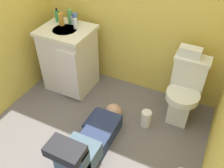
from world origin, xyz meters
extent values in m
cube|color=slate|center=(0.00, 0.00, -0.02)|extent=(2.75, 3.17, 0.04)
cube|color=silver|center=(0.76, 0.75, 0.19)|extent=(0.22, 0.30, 0.38)
cylinder|color=silver|center=(0.76, 0.69, 0.38)|extent=(0.35, 0.35, 0.08)
cube|color=silver|center=(0.76, 0.88, 0.55)|extent=(0.34, 0.17, 0.34)
cube|color=silver|center=(0.76, 0.88, 0.73)|extent=(0.36, 0.19, 0.03)
cube|color=silver|center=(-0.67, 0.72, 0.39)|extent=(0.56, 0.48, 0.78)
cube|color=silver|center=(-0.67, 0.72, 0.80)|extent=(0.60, 0.52, 0.04)
cylinder|color=silver|center=(-0.67, 0.70, 0.79)|extent=(0.28, 0.28, 0.05)
cube|color=silver|center=(-0.52, 0.47, 0.37)|extent=(0.26, 0.03, 0.66)
cylinder|color=silver|center=(-0.67, 0.86, 0.87)|extent=(0.02, 0.02, 0.10)
cube|color=navy|center=(0.09, 0.08, 0.09)|extent=(0.29, 0.52, 0.17)
sphere|color=tan|center=(0.09, 0.41, 0.10)|extent=(0.19, 0.19, 0.19)
cube|color=#455D71|center=(0.09, -0.28, 0.18)|extent=(0.31, 0.28, 0.20)
cube|color=#455D71|center=(0.09, -0.42, 0.30)|extent=(0.31, 0.12, 0.32)
cube|color=black|center=(0.09, -0.47, 0.47)|extent=(0.31, 0.19, 0.09)
cylinder|color=navy|center=(-0.10, 0.24, 0.06)|extent=(0.08, 0.30, 0.08)
cube|color=silver|center=(0.71, 0.88, 0.80)|extent=(0.22, 0.11, 0.10)
cylinder|color=green|center=(-0.86, 0.84, 0.89)|extent=(0.06, 0.06, 0.13)
cylinder|color=black|center=(-0.86, 0.84, 0.97)|extent=(0.02, 0.02, 0.04)
cylinder|color=gold|center=(-0.76, 0.78, 0.89)|extent=(0.06, 0.06, 0.14)
cylinder|color=#4F984E|center=(-0.70, 0.87, 0.90)|extent=(0.06, 0.06, 0.16)
cylinder|color=#436BBA|center=(-0.63, 0.88, 0.88)|extent=(0.06, 0.06, 0.13)
cylinder|color=silver|center=(-0.57, 0.78, 0.88)|extent=(0.05, 0.05, 0.12)
cylinder|color=white|center=(0.46, 0.47, 0.10)|extent=(0.11, 0.11, 0.20)
camera|label=1|loc=(0.91, -1.32, 2.08)|focal=38.68mm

